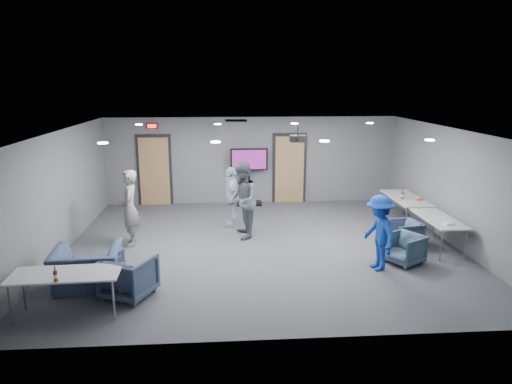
{
  "coord_description": "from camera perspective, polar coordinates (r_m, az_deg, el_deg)",
  "views": [
    {
      "loc": [
        -0.85,
        -10.06,
        3.75
      ],
      "look_at": [
        -0.11,
        0.42,
        1.2
      ],
      "focal_mm": 32.0,
      "sensor_mm": 36.0,
      "label": 1
    }
  ],
  "objects": [
    {
      "name": "door_right",
      "position": [
        14.42,
        4.19,
        2.88
      ],
      "size": [
        1.06,
        0.17,
        2.24
      ],
      "color": "black",
      "rests_on": "wall_back"
    },
    {
      "name": "exit_sign",
      "position": [
        14.22,
        -12.87,
        8.05
      ],
      "size": [
        0.32,
        0.08,
        0.16
      ],
      "color": "black",
      "rests_on": "wall_back"
    },
    {
      "name": "chair_front_a",
      "position": [
        8.55,
        -15.63,
        -10.14
      ],
      "size": [
        1.07,
        1.08,
        0.75
      ],
      "primitive_type": "imported",
      "rotation": [
        0.0,
        0.0,
        2.72
      ],
      "color": "#34405A",
      "rests_on": "floor"
    },
    {
      "name": "floor",
      "position": [
        10.77,
        0.73,
        -6.74
      ],
      "size": [
        9.0,
        9.0,
        0.0
      ],
      "primitive_type": "plane",
      "color": "#3A3C42",
      "rests_on": "ground"
    },
    {
      "name": "wall_right",
      "position": [
        11.65,
        23.39,
        0.61
      ],
      "size": [
        0.02,
        8.0,
        2.7
      ],
      "primitive_type": "cube",
      "color": "slate",
      "rests_on": "floor"
    },
    {
      "name": "snack_box",
      "position": [
        12.67,
        19.72,
        -0.87
      ],
      "size": [
        0.21,
        0.15,
        0.04
      ],
      "primitive_type": "cube",
      "rotation": [
        0.0,
        0.0,
        0.17
      ],
      "color": "#CD5033",
      "rests_on": "table_right_a"
    },
    {
      "name": "downlights",
      "position": [
        10.16,
        0.77,
        7.62
      ],
      "size": [
        6.18,
        3.78,
        0.02
      ],
      "color": "white",
      "rests_on": "ceiling"
    },
    {
      "name": "person_a",
      "position": [
        10.99,
        -15.55,
        -1.95
      ],
      "size": [
        0.52,
        0.71,
        1.79
      ],
      "primitive_type": "imported",
      "rotation": [
        0.0,
        0.0,
        -1.42
      ],
      "color": "gray",
      "rests_on": "floor"
    },
    {
      "name": "projector",
      "position": [
        11.23,
        5.27,
        6.69
      ],
      "size": [
        0.4,
        0.38,
        0.37
      ],
      "rotation": [
        0.0,
        0.0,
        -0.03
      ],
      "color": "black",
      "rests_on": "ceiling"
    },
    {
      "name": "hvac_diffuser",
      "position": [
        12.91,
        -2.52,
        8.89
      ],
      "size": [
        0.6,
        0.6,
        0.03
      ],
      "primitive_type": "cube",
      "color": "black",
      "rests_on": "ceiling"
    },
    {
      "name": "wall_left",
      "position": [
        10.97,
        -23.38,
        -0.14
      ],
      "size": [
        0.02,
        8.0,
        2.7
      ],
      "primitive_type": "cube",
      "color": "slate",
      "rests_on": "floor"
    },
    {
      "name": "chair_right_c",
      "position": [
        10.17,
        17.99,
        -6.77
      ],
      "size": [
        0.95,
        0.94,
        0.64
      ],
      "primitive_type": "imported",
      "rotation": [
        0.0,
        0.0,
        -1.03
      ],
      "color": "#395063",
      "rests_on": "floor"
    },
    {
      "name": "person_b",
      "position": [
        11.06,
        -1.75,
        -1.08
      ],
      "size": [
        0.77,
        0.96,
        1.88
      ],
      "primitive_type": "imported",
      "rotation": [
        0.0,
        0.0,
        -1.51
      ],
      "color": "#4C545B",
      "rests_on": "floor"
    },
    {
      "name": "wall_back",
      "position": [
        14.29,
        -0.59,
        3.97
      ],
      "size": [
        9.0,
        0.02,
        2.7
      ],
      "primitive_type": "cube",
      "color": "slate",
      "rests_on": "floor"
    },
    {
      "name": "door_left",
      "position": [
        14.43,
        -12.56,
        2.6
      ],
      "size": [
        1.06,
        0.17,
        2.24
      ],
      "color": "black",
      "rests_on": "wall_back"
    },
    {
      "name": "ceiling",
      "position": [
        10.15,
        0.77,
        7.7
      ],
      "size": [
        9.0,
        9.0,
        0.0
      ],
      "primitive_type": "plane",
      "rotation": [
        3.14,
        0.0,
        0.0
      ],
      "color": "white",
      "rests_on": "wall_back"
    },
    {
      "name": "table_front_left",
      "position": [
        8.13,
        -22.72,
        -9.65
      ],
      "size": [
        1.76,
        0.8,
        0.73
      ],
      "rotation": [
        0.0,
        0.0,
        0.04
      ],
      "color": "#BABDBF",
      "rests_on": "floor"
    },
    {
      "name": "person_c",
      "position": [
        12.06,
        -3.08,
        -0.57
      ],
      "size": [
        0.41,
        0.94,
        1.59
      ],
      "primitive_type": "imported",
      "rotation": [
        0.0,
        0.0,
        -1.55
      ],
      "color": "silver",
      "rests_on": "floor"
    },
    {
      "name": "bottle_right",
      "position": [
        12.62,
        17.83,
        -0.41
      ],
      "size": [
        0.07,
        0.07,
        0.28
      ],
      "color": "#5F2C10",
      "rests_on": "table_right_a"
    },
    {
      "name": "wall_front",
      "position": [
        6.58,
        3.69,
        -7.79
      ],
      "size": [
        9.0,
        0.02,
        2.7
      ],
      "primitive_type": "cube",
      "color": "slate",
      "rests_on": "floor"
    },
    {
      "name": "table_right_a",
      "position": [
        12.86,
        18.23,
        -0.84
      ],
      "size": [
        0.79,
        1.9,
        0.73
      ],
      "rotation": [
        0.0,
        0.0,
        1.57
      ],
      "color": "#BABDBF",
      "rests_on": "floor"
    },
    {
      "name": "bottle_front",
      "position": [
        7.81,
        -23.78,
        -9.57
      ],
      "size": [
        0.07,
        0.07,
        0.26
      ],
      "color": "#5F2C10",
      "rests_on": "table_front_left"
    },
    {
      "name": "chair_front_b",
      "position": [
        9.1,
        -20.35,
        -8.94
      ],
      "size": [
        1.27,
        1.13,
        0.77
      ],
      "primitive_type": "imported",
      "rotation": [
        0.0,
        0.0,
        3.22
      ],
      "color": "#3E4B6C",
      "rests_on": "floor"
    },
    {
      "name": "chair_right_b",
      "position": [
        11.16,
        18.01,
        -5.0
      ],
      "size": [
        0.79,
        0.77,
        0.62
      ],
      "primitive_type": "imported",
      "rotation": [
        0.0,
        0.0,
        -1.4
      ],
      "color": "#3B4867",
      "rests_on": "floor"
    },
    {
      "name": "tv_stand",
      "position": [
        14.1,
        -0.87,
        2.39
      ],
      "size": [
        1.15,
        0.55,
        1.77
      ],
      "color": "black",
      "rests_on": "floor"
    },
    {
      "name": "table_right_b",
      "position": [
        11.19,
        21.84,
        -3.29
      ],
      "size": [
        0.7,
        1.68,
        0.73
      ],
      "rotation": [
        0.0,
        0.0,
        1.57
      ],
      "color": "#BABDBF",
      "rests_on": "floor"
    },
    {
      "name": "wrapper",
      "position": [
        10.76,
        22.94,
        -3.66
      ],
      "size": [
        0.21,
        0.16,
        0.04
      ],
      "primitive_type": "cube",
      "rotation": [
        0.0,
        0.0,
        0.18
      ],
      "color": "white",
      "rests_on": "table_right_b"
    },
    {
      "name": "person_d",
      "position": [
        9.57,
        15.11,
        -4.95
      ],
      "size": [
        0.73,
        1.08,
        1.56
      ],
      "primitive_type": "imported",
      "rotation": [
        0.0,
        0.0,
        -1.42
      ],
      "color": "#173898",
      "rests_on": "floor"
    }
  ]
}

